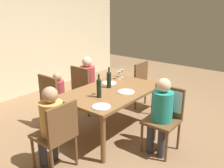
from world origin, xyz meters
name	(u,v)px	position (x,y,z in m)	size (l,w,h in m)	color
ground_plane	(112,131)	(0.00, 0.00, 0.00)	(10.00, 10.00, 0.00)	#846647
rear_room_partition	(14,36)	(0.00, 2.70, 1.35)	(6.40, 0.12, 2.70)	beige
dining_table	(112,95)	(0.00, 0.00, 0.64)	(1.58, 0.99, 0.73)	brown
chair_near	(166,110)	(0.12, -0.88, 0.59)	(0.46, 0.44, 0.92)	brown
chair_far_right	(85,86)	(0.27, 0.88, 0.53)	(0.44, 0.44, 0.92)	brown
chair_left_end	(57,132)	(-1.17, -0.09, 0.53)	(0.44, 0.44, 0.92)	brown
chair_far_left	(54,97)	(-0.44, 0.88, 0.53)	(0.44, 0.44, 0.92)	brown
chair_right_end	(146,83)	(1.17, 0.09, 0.53)	(0.44, 0.44, 0.92)	brown
person_woman_host	(161,111)	(-0.03, -0.88, 0.63)	(0.33, 0.28, 1.09)	#33333D
person_man_bearded	(89,80)	(0.38, 0.88, 0.63)	(0.32, 0.28, 1.08)	#33333D
person_man_guest	(51,122)	(-1.17, 0.03, 0.64)	(0.29, 0.33, 1.09)	#33333D
person_child_small	(60,93)	(-0.33, 0.88, 0.56)	(0.25, 0.22, 0.94)	#33333D
wine_bottle_tall_green	(99,87)	(-0.36, -0.04, 0.88)	(0.07, 0.07, 0.35)	black
wine_bottle_dark_red	(109,79)	(0.06, 0.11, 0.87)	(0.07, 0.07, 0.34)	black
wine_glass_near_left	(99,88)	(-0.28, 0.03, 0.83)	(0.07, 0.07, 0.15)	silver
wine_glass_centre	(122,72)	(0.66, 0.29, 0.83)	(0.07, 0.07, 0.15)	silver
wine_glass_near_right	(119,73)	(0.53, 0.26, 0.83)	(0.07, 0.07, 0.15)	silver
dinner_plate_host	(126,92)	(0.06, -0.23, 0.73)	(0.26, 0.26, 0.01)	white
dinner_plate_guest_left	(109,83)	(0.23, 0.25, 0.73)	(0.24, 0.24, 0.01)	white
dinner_plate_guest_right	(101,107)	(-0.60, -0.30, 0.73)	(0.25, 0.25, 0.01)	white
handbag	(164,108)	(1.17, -0.35, 0.11)	(0.28, 0.12, 0.22)	brown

